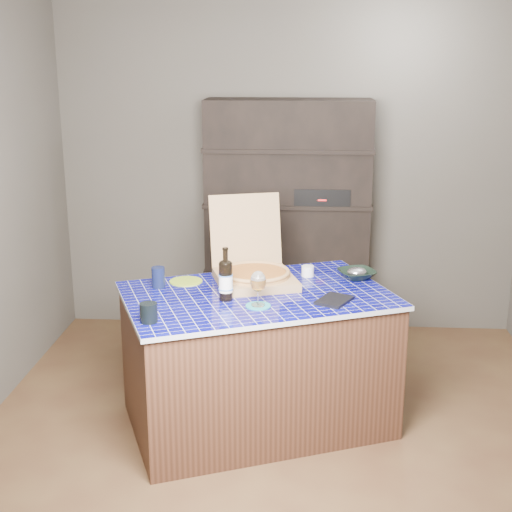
# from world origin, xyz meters

# --- Properties ---
(room) EXTENTS (3.50, 3.50, 3.50)m
(room) POSITION_xyz_m (0.00, 0.00, 1.25)
(room) COLOR brown
(room) RESTS_ON ground
(shelving_unit) EXTENTS (1.20, 0.41, 1.80)m
(shelving_unit) POSITION_xyz_m (0.00, 1.53, 0.90)
(shelving_unit) COLOR black
(shelving_unit) RESTS_ON floor
(kitchen_island) EXTENTS (1.71, 1.41, 0.81)m
(kitchen_island) POSITION_xyz_m (-0.14, 0.14, 0.40)
(kitchen_island) COLOR #4B2C1D
(kitchen_island) RESTS_ON floor
(pizza_box) EXTENTS (0.58, 0.64, 0.48)m
(pizza_box) POSITION_xyz_m (-0.17, 0.34, 0.88)
(pizza_box) COLOR #A08252
(pizza_box) RESTS_ON kitchen_island
(mead_bottle) EXTENTS (0.08, 0.08, 0.30)m
(mead_bottle) POSITION_xyz_m (-0.30, 0.02, 0.92)
(mead_bottle) COLOR black
(mead_bottle) RESTS_ON kitchen_island
(teal_trivet) EXTENTS (0.14, 0.14, 0.01)m
(teal_trivet) POSITION_xyz_m (-0.12, -0.08, 0.81)
(teal_trivet) COLOR teal
(teal_trivet) RESTS_ON kitchen_island
(wine_glass) EXTENTS (0.09, 0.09, 0.19)m
(wine_glass) POSITION_xyz_m (-0.12, -0.08, 0.94)
(wine_glass) COLOR white
(wine_glass) RESTS_ON teal_trivet
(tumbler) EXTENTS (0.09, 0.09, 0.10)m
(tumbler) POSITION_xyz_m (-0.65, -0.34, 0.86)
(tumbler) COLOR black
(tumbler) RESTS_ON kitchen_island
(dvd_case) EXTENTS (0.23, 0.25, 0.02)m
(dvd_case) POSITION_xyz_m (0.29, 0.03, 0.82)
(dvd_case) COLOR black
(dvd_case) RESTS_ON kitchen_island
(bowl) EXTENTS (0.28, 0.28, 0.05)m
(bowl) POSITION_xyz_m (0.44, 0.46, 0.83)
(bowl) COLOR black
(bowl) RESTS_ON kitchen_island
(foil_contents) EXTENTS (0.12, 0.10, 0.06)m
(foil_contents) POSITION_xyz_m (0.44, 0.46, 0.85)
(foil_contents) COLOR #A7A7B2
(foil_contents) RESTS_ON bowl
(white_jar) EXTENTS (0.07, 0.07, 0.06)m
(white_jar) POSITION_xyz_m (0.15, 0.48, 0.84)
(white_jar) COLOR white
(white_jar) RESTS_ON kitchen_island
(navy_cup) EXTENTS (0.08, 0.08, 0.12)m
(navy_cup) POSITION_xyz_m (-0.71, 0.21, 0.87)
(navy_cup) COLOR black
(navy_cup) RESTS_ON kitchen_island
(green_trivet) EXTENTS (0.20, 0.20, 0.01)m
(green_trivet) POSITION_xyz_m (-0.57, 0.32, 0.81)
(green_trivet) COLOR #8EAF25
(green_trivet) RESTS_ON kitchen_island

